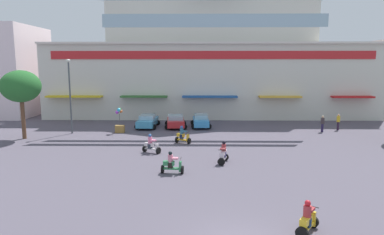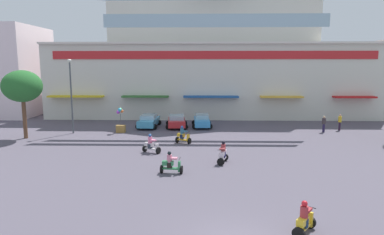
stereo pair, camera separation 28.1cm
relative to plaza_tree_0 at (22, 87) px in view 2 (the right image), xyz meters
The scene contains 16 objects.
ground_plane 19.71m from the plaza_tree_0, 18.91° to the right, with size 128.00×128.00×0.00m, color #534D5A.
colonial_building 25.71m from the plaza_tree_0, 44.93° to the left, with size 42.73×19.77×18.69m.
flank_building_left 18.97m from the plaza_tree_0, 125.50° to the left, with size 10.72×10.64×12.00m.
plaza_tree_0 is the anchor object (origin of this frame).
parked_car_0 13.01m from the plaza_tree_0, 28.99° to the left, with size 2.50×4.52×1.41m.
parked_car_1 15.64m from the plaza_tree_0, 22.77° to the left, with size 2.62×4.02×1.40m.
parked_car_2 18.26m from the plaza_tree_0, 20.35° to the left, with size 2.34×4.04×1.46m.
scooter_rider_0 14.28m from the plaza_tree_0, 21.80° to the right, with size 1.53×1.12×1.52m.
scooter_rider_2 20.18m from the plaza_tree_0, 23.16° to the right, with size 0.90×1.49×1.57m.
scooter_rider_4 27.83m from the plaza_tree_0, 40.76° to the right, with size 1.27×1.46×1.48m.
scooter_rider_5 18.35m from the plaza_tree_0, 34.72° to the right, with size 1.47×0.66×1.45m.
scooter_rider_7 15.68m from the plaza_tree_0, ahead, with size 1.45×1.04×1.57m.
pedestrian_0 31.83m from the plaza_tree_0, ahead, with size 0.49×0.49×1.71m.
pedestrian_1 29.68m from the plaza_tree_0, ahead, with size 0.53×0.53×1.71m.
streetlamp_near 4.42m from the plaza_tree_0, 34.90° to the left, with size 0.40×0.40×7.44m.
balloon_vendor_cart 9.71m from the plaza_tree_0, 19.94° to the left, with size 0.90×0.73×2.55m.
Camera 2 is at (-1.51, -12.05, 6.92)m, focal length 31.96 mm.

